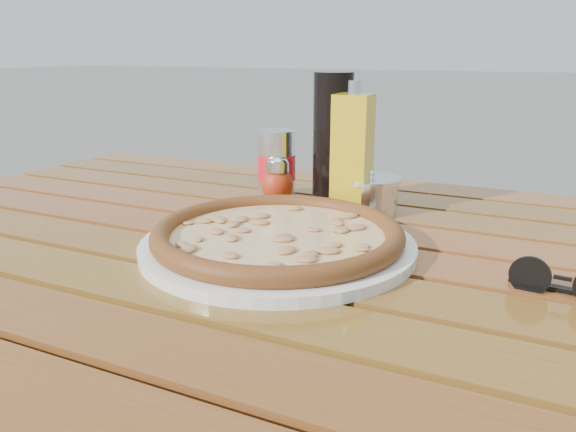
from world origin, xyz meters
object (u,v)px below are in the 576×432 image
at_px(dark_bottle, 333,140).
at_px(pepper_shaker, 277,180).
at_px(soda_can, 277,165).
at_px(parmesan_tin, 370,195).
at_px(table, 282,291).
at_px(pizza, 278,234).
at_px(plate, 278,245).
at_px(sunglasses, 562,283).
at_px(oregano_shaker, 352,188).
at_px(olive_oil_cruet, 352,155).

bearing_deg(dark_bottle, pepper_shaker, -158.21).
height_order(soda_can, parmesan_tin, soda_can).
distance_m(table, pizza, 0.11).
bearing_deg(parmesan_tin, plate, -103.80).
bearing_deg(plate, dark_bottle, 95.48).
distance_m(plate, sunglasses, 0.34).
bearing_deg(oregano_shaker, dark_bottle, 144.57).
height_order(olive_oil_cruet, parmesan_tin, olive_oil_cruet).
bearing_deg(parmesan_tin, pepper_shaker, -179.38).
xyz_separation_m(soda_can, parmesan_tin, (0.18, -0.03, -0.03)).
distance_m(pizza, dark_bottle, 0.27).
bearing_deg(olive_oil_cruet, parmesan_tin, 35.39).
bearing_deg(oregano_shaker, parmesan_tin, 3.14).
bearing_deg(olive_oil_cruet, soda_can, 163.25).
bearing_deg(sunglasses, parmesan_tin, 147.91).
xyz_separation_m(dark_bottle, parmesan_tin, (0.08, -0.03, -0.08)).
relative_size(oregano_shaker, parmesan_tin, 0.79).
bearing_deg(pepper_shaker, plate, -63.28).
height_order(plate, soda_can, soda_can).
height_order(pepper_shaker, dark_bottle, dark_bottle).
bearing_deg(plate, olive_oil_cruet, 81.96).
relative_size(oregano_shaker, soda_can, 0.68).
bearing_deg(soda_can, pepper_shaker, -60.82).
bearing_deg(sunglasses, soda_can, 157.62).
bearing_deg(soda_can, table, -61.62).
xyz_separation_m(table, soda_can, (-0.12, 0.21, 0.13)).
bearing_deg(plate, parmesan_tin, 76.20).
bearing_deg(parmesan_tin, table, -110.19).
bearing_deg(oregano_shaker, table, -101.49).
height_order(oregano_shaker, soda_can, soda_can).
bearing_deg(parmesan_tin, sunglasses, -37.86).
height_order(dark_bottle, parmesan_tin, dark_bottle).
xyz_separation_m(pizza, soda_can, (-0.13, 0.25, 0.04)).
xyz_separation_m(soda_can, sunglasses, (0.47, -0.25, -0.04)).
bearing_deg(dark_bottle, sunglasses, -34.93).
bearing_deg(table, plate, -71.13).
relative_size(pizza, parmesan_tin, 3.61).
relative_size(olive_oil_cruet, sunglasses, 1.90).
relative_size(table, pepper_shaker, 17.07).
distance_m(plate, pizza, 0.02).
bearing_deg(pizza, sunglasses, 0.30).
distance_m(olive_oil_cruet, parmesan_tin, 0.07).
xyz_separation_m(table, sunglasses, (0.35, -0.04, 0.09)).
bearing_deg(soda_can, plate, -62.98).
bearing_deg(plate, soda_can, 117.02).
bearing_deg(table, oregano_shaker, 78.51).
bearing_deg(table, pizza, -71.13).
xyz_separation_m(dark_bottle, olive_oil_cruet, (0.05, -0.05, -0.01)).
relative_size(table, pizza, 3.72).
bearing_deg(table, pepper_shaker, 118.25).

